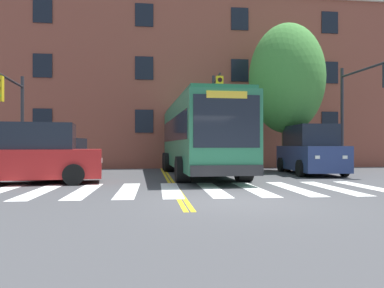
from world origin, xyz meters
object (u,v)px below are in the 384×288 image
at_px(car_black_behind_bus, 161,150).
at_px(traffic_light_far_corner, 13,106).
at_px(street_tree_curbside_large, 286,79).
at_px(traffic_light_near_corner, 360,98).
at_px(car_tan_near_lane, 62,159).
at_px(city_bus, 199,136).
at_px(traffic_light_overhead, 216,105).
at_px(car_navy_far_lane, 310,151).
at_px(car_red_cross_street, 31,155).

distance_m(car_black_behind_bus, traffic_light_far_corner, 13.19).
xyz_separation_m(car_black_behind_bus, street_tree_curbside_large, (6.51, -8.71, 3.99)).
xyz_separation_m(traffic_light_far_corner, street_tree_curbside_large, (13.47, 2.29, 1.89)).
bearing_deg(traffic_light_far_corner, traffic_light_near_corner, -1.93).
xyz_separation_m(car_tan_near_lane, traffic_light_near_corner, (13.93, -0.64, 2.86)).
bearing_deg(street_tree_curbside_large, traffic_light_far_corner, -170.33).
relative_size(city_bus, traffic_light_overhead, 2.12).
bearing_deg(traffic_light_near_corner, city_bus, 174.05).
height_order(city_bus, traffic_light_overhead, traffic_light_overhead).
height_order(city_bus, car_black_behind_bus, city_bus).
xyz_separation_m(car_tan_near_lane, traffic_light_overhead, (7.41, 1.95, 2.73)).
distance_m(car_navy_far_lane, traffic_light_overhead, 5.30).
bearing_deg(car_black_behind_bus, car_red_cross_street, -110.58).
xyz_separation_m(traffic_light_far_corner, traffic_light_overhead, (9.52, 2.05, 0.37)).
distance_m(car_tan_near_lane, traffic_light_near_corner, 14.23).
bearing_deg(car_tan_near_lane, car_navy_far_lane, 0.75).
distance_m(car_tan_near_lane, car_red_cross_street, 3.15).
distance_m(city_bus, car_black_behind_bus, 10.87).
bearing_deg(traffic_light_near_corner, car_navy_far_lane, 159.67).
height_order(car_tan_near_lane, street_tree_curbside_large, street_tree_curbside_large).
bearing_deg(traffic_light_far_corner, city_bus, 1.78).
xyz_separation_m(city_bus, street_tree_curbside_large, (5.10, 2.03, 3.17)).
xyz_separation_m(city_bus, car_black_behind_bus, (-1.41, 10.75, -0.82)).
relative_size(car_red_cross_street, traffic_light_far_corner, 1.09).
bearing_deg(traffic_light_near_corner, car_tan_near_lane, 177.36).
height_order(traffic_light_near_corner, street_tree_curbside_large, street_tree_curbside_large).
relative_size(car_red_cross_street, traffic_light_overhead, 0.98).
height_order(car_navy_far_lane, car_red_cross_street, car_navy_far_lane).
height_order(car_red_cross_street, traffic_light_far_corner, traffic_light_far_corner).
bearing_deg(car_red_cross_street, car_black_behind_bus, 69.42).
bearing_deg(street_tree_curbside_large, car_black_behind_bus, 126.78).
relative_size(city_bus, car_black_behind_bus, 2.15).
bearing_deg(car_red_cross_street, street_tree_curbside_large, 24.23).
xyz_separation_m(car_tan_near_lane, car_black_behind_bus, (4.84, 10.90, 0.25)).
bearing_deg(traffic_light_far_corner, car_black_behind_bus, 57.71).
xyz_separation_m(car_tan_near_lane, street_tree_curbside_large, (11.35, 2.19, 4.25)).
bearing_deg(traffic_light_near_corner, car_black_behind_bus, 128.21).
relative_size(car_tan_near_lane, car_navy_far_lane, 0.82).
relative_size(traffic_light_far_corner, traffic_light_overhead, 0.90).
distance_m(car_black_behind_bus, traffic_light_near_corner, 14.93).
xyz_separation_m(car_black_behind_bus, traffic_light_overhead, (2.57, -8.95, 2.48)).
height_order(car_navy_far_lane, car_black_behind_bus, car_navy_far_lane).
bearing_deg(city_bus, car_black_behind_bus, 97.50).
height_order(city_bus, car_red_cross_street, city_bus).
height_order(car_tan_near_lane, car_red_cross_street, car_red_cross_street).
bearing_deg(car_navy_far_lane, street_tree_curbside_large, 101.80).
relative_size(car_navy_far_lane, traffic_light_far_corner, 1.11).
xyz_separation_m(traffic_light_near_corner, street_tree_curbside_large, (-2.58, 2.83, 1.39)).
xyz_separation_m(car_red_cross_street, traffic_light_far_corner, (-1.69, 3.01, 2.11)).
bearing_deg(street_tree_curbside_large, traffic_light_near_corner, -47.71).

